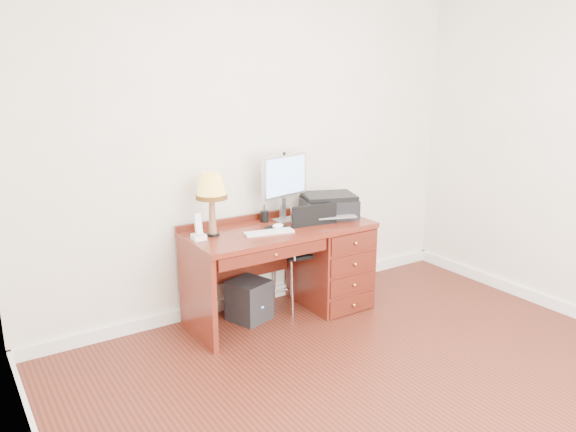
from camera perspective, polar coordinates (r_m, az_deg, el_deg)
ground at (r=3.73m, az=11.27°, el=-17.47°), size 4.00×4.00×0.00m
room_shell at (r=4.11m, az=5.06°, el=-13.12°), size 4.00×4.00×4.00m
desk at (r=4.71m, az=2.51°, el=-4.49°), size 1.50×0.67×0.75m
monitor at (r=4.56m, az=-0.30°, el=3.73°), size 0.47×0.20×0.54m
keyboard at (r=4.28m, az=-1.94°, el=-1.65°), size 0.39×0.18×0.01m
mouse_pad at (r=4.39m, az=-1.03°, el=-1.16°), size 0.21×0.21×0.04m
printer at (r=4.74m, az=4.17°, el=1.07°), size 0.53×0.47×0.20m
leg_lamp at (r=4.17m, az=-7.79°, el=2.65°), size 0.23×0.23×0.48m
phone at (r=4.15m, az=-9.08°, el=-1.62°), size 0.10×0.10×0.20m
pen_cup at (r=4.58m, az=-2.40°, el=-0.04°), size 0.07×0.07×0.09m
chair at (r=4.66m, az=2.02°, el=-2.80°), size 0.49×0.50×0.92m
equipment_box at (r=4.57m, az=-3.98°, el=-8.52°), size 0.36×0.36×0.33m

